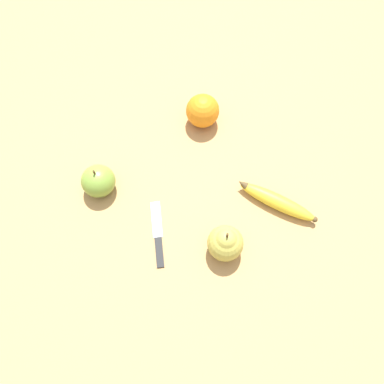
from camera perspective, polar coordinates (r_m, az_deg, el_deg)
ground_plane at (r=0.93m, az=-0.49°, el=3.09°), size 3.00×3.00×0.00m
banana at (r=0.90m, az=12.74°, el=-1.37°), size 0.17×0.15×0.04m
orange at (r=0.98m, az=1.63°, el=12.27°), size 0.09×0.09×0.09m
pear at (r=0.82m, az=5.12°, el=-7.69°), size 0.08×0.08×0.10m
apple at (r=0.91m, az=-14.08°, el=1.64°), size 0.08×0.08×0.09m
paring_knife at (r=0.86m, az=-5.22°, el=-6.66°), size 0.03×0.16×0.01m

